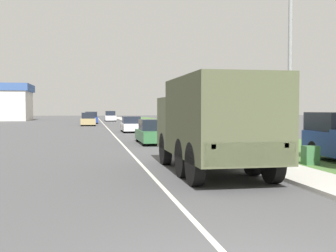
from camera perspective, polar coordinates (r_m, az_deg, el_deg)
The scene contains 12 objects.
ground_plane at distance 44.75m, azimuth -8.11°, elevation -0.39°, with size 180.00×180.00×0.00m, color #4C4C4F.
lane_centre_stripe at distance 44.75m, azimuth -8.11°, elevation -0.38°, with size 0.12×120.00×0.00m.
sidewalk_right at distance 45.17m, azimuth -2.40°, elevation -0.26°, with size 1.80×120.00×0.12m.
grass_strip_right at distance 46.00m, azimuth 3.03°, elevation -0.28°, with size 7.00×120.00×0.02m.
military_truck at distance 13.63m, azimuth 6.20°, elevation 0.67°, with size 2.56×6.74×3.06m.
car_nearest_ahead at distance 25.61m, azimuth -2.04°, elevation -0.89°, with size 1.74×4.53×1.46m.
car_second_ahead at distance 38.35m, azimuth -4.99°, elevation 0.15°, with size 1.72×4.22×1.43m.
car_third_ahead at distance 53.78m, azimuth -10.76°, elevation 0.83°, with size 1.81×4.13×1.64m.
car_fourth_ahead at distance 61.51m, azimuth -10.35°, elevation 1.04°, with size 1.86×4.31×1.70m.
car_farthest_ahead at distance 72.81m, azimuth -7.82°, elevation 1.26°, with size 1.85×4.33×1.75m.
lamp_post at distance 14.94m, azimuth 15.54°, elevation 11.68°, with size 1.69×0.24×7.50m.
utility_box at distance 16.62m, azimuth 18.74°, elevation -3.77°, with size 0.55×0.45×0.70m.
Camera 1 is at (-1.91, -4.66, 2.10)m, focal length 45.00 mm.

